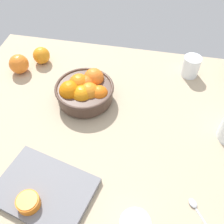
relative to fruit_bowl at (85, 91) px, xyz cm
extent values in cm
cube|color=tan|center=(11.45, -12.04, -6.75)|extent=(126.99, 101.93, 3.00)
cylinder|color=#473328|center=(-0.07, 0.07, -4.65)|extent=(20.66, 20.66, 1.20)
cylinder|color=#473328|center=(-0.07, 0.07, -1.22)|extent=(22.46, 22.46, 5.66)
torus|color=#473328|center=(-0.07, 0.07, 1.61)|extent=(23.66, 23.66, 1.20)
sphere|color=orange|center=(6.34, -1.36, 0.52)|extent=(7.21, 7.21, 7.21)
sphere|color=orange|center=(2.48, 5.86, 1.96)|extent=(8.24, 8.24, 8.24)
sphere|color=orange|center=(-0.06, 2.09, 1.52)|extent=(7.23, 7.23, 7.23)
sphere|color=orange|center=(-2.49, 1.43, 1.76)|extent=(8.57, 8.57, 8.57)
sphere|color=orange|center=(-5.11, -2.89, 1.44)|extent=(8.60, 8.60, 8.60)
sphere|color=orange|center=(-0.07, -3.49, 0.77)|extent=(8.20, 8.20, 8.20)
sphere|color=orange|center=(2.31, -1.61, 0.76)|extent=(8.46, 8.46, 8.46)
cylinder|color=white|center=(42.00, 24.32, -0.56)|extent=(7.59, 7.59, 9.38)
cylinder|color=#F7AC2A|center=(42.00, 24.32, -2.02)|extent=(6.68, 6.68, 6.45)
cube|color=slate|center=(-2.50, -41.29, -4.19)|extent=(33.93, 27.72, 2.12)
cylinder|color=orange|center=(-4.84, -46.87, -1.60)|extent=(6.97, 6.97, 3.05)
cylinder|color=#FEA851|center=(-4.84, -46.87, 0.07)|extent=(6.13, 6.13, 0.30)
sphere|color=orange|center=(-26.28, 19.98, -1.36)|extent=(7.79, 7.79, 7.79)
sphere|color=orange|center=(-33.64, 11.61, -0.92)|extent=(8.66, 8.66, 8.66)
ellipsoid|color=silver|center=(43.53, -36.39, -4.75)|extent=(3.66, 3.91, 1.00)
camera|label=1|loc=(25.27, -72.14, 74.77)|focal=42.42mm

